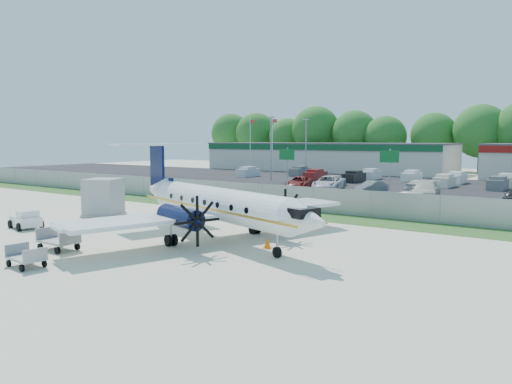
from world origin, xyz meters
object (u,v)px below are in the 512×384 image
Objects in this scene: aircraft at (216,203)px; service_container at (103,199)px; baggage_cart_far at (26,257)px; baggage_cart_near at (59,240)px; pushback_tug at (26,220)px.

service_container is at bearing 170.72° from aircraft.
aircraft is 5.35× the size of service_container.
baggage_cart_far is at bearing -107.43° from aircraft.
baggage_cart_near is (-5.04, -6.95, -1.62)m from aircraft.
service_container is at bearing 129.52° from baggage_cart_far.
pushback_tug is at bearing -86.57° from service_container.
baggage_cart_far is at bearing -50.48° from service_container.
pushback_tug is at bearing -160.91° from aircraft.
pushback_tug is 10.99m from baggage_cart_far.
aircraft is 13.43m from pushback_tug.
service_container reaches higher than baggage_cart_far.
baggage_cart_near is at bearing -48.77° from service_container.
baggage_cart_far is (9.51, -5.51, -0.13)m from pushback_tug.
baggage_cart_far is (-3.10, -9.87, -1.69)m from aircraft.
aircraft reaches higher than pushback_tug.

